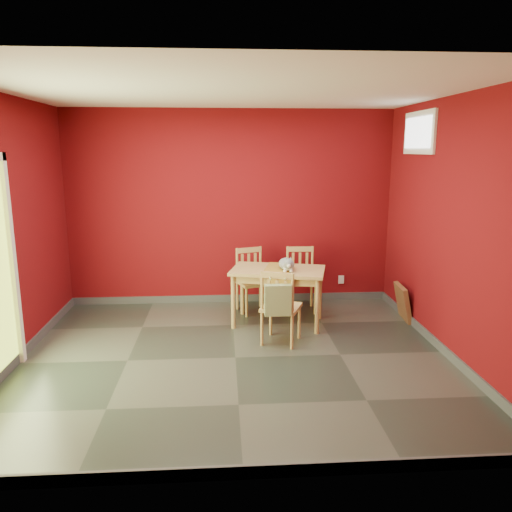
{
  "coord_description": "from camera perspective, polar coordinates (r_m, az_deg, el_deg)",
  "views": [
    {
      "loc": [
        -0.12,
        -4.93,
        2.16
      ],
      "look_at": [
        0.25,
        0.45,
        1.0
      ],
      "focal_mm": 35.0,
      "sensor_mm": 36.0,
      "label": 1
    }
  ],
  "objects": [
    {
      "name": "ground",
      "position": [
        5.39,
        -2.37,
        -11.52
      ],
      "size": [
        4.5,
        4.5,
        0.0
      ],
      "primitive_type": "plane",
      "color": "#2D342D",
      "rests_on": "ground"
    },
    {
      "name": "room_shell",
      "position": [
        5.37,
        -2.38,
        -11.03
      ],
      "size": [
        4.5,
        4.5,
        4.5
      ],
      "color": "#60090E",
      "rests_on": "ground"
    },
    {
      "name": "window",
      "position": [
        6.38,
        18.13,
        13.25
      ],
      "size": [
        0.05,
        0.9,
        0.5
      ],
      "color": "white",
      "rests_on": "room_shell"
    },
    {
      "name": "outlet_plate",
      "position": [
        7.37,
        9.71,
        -2.67
      ],
      "size": [
        0.08,
        0.02,
        0.12
      ],
      "primitive_type": "cube",
      "color": "silver",
      "rests_on": "room_shell"
    },
    {
      "name": "dining_table",
      "position": [
        6.2,
        2.52,
        -2.27
      ],
      "size": [
        1.26,
        0.92,
        0.71
      ],
      "color": "tan",
      "rests_on": "ground"
    },
    {
      "name": "table_runner",
      "position": [
        6.08,
        2.64,
        -2.18
      ],
      "size": [
        0.46,
        0.72,
        0.33
      ],
      "color": "olive",
      "rests_on": "dining_table"
    },
    {
      "name": "chair_far_left",
      "position": [
        6.73,
        -0.41,
        -2.7
      ],
      "size": [
        0.51,
        0.51,
        0.86
      ],
      "color": "tan",
      "rests_on": "ground"
    },
    {
      "name": "chair_far_right",
      "position": [
        6.81,
        5.14,
        -2.57
      ],
      "size": [
        0.41,
        0.41,
        0.86
      ],
      "color": "tan",
      "rests_on": "ground"
    },
    {
      "name": "chair_near",
      "position": [
        5.61,
        2.78,
        -5.72
      ],
      "size": [
        0.52,
        0.52,
        0.86
      ],
      "color": "tan",
      "rests_on": "ground"
    },
    {
      "name": "tote_bag",
      "position": [
        5.38,
        2.52,
        -5.04
      ],
      "size": [
        0.29,
        0.18,
        0.41
      ],
      "color": "#7F8F5C",
      "rests_on": "chair_near"
    },
    {
      "name": "cat",
      "position": [
        6.13,
        3.51,
        -0.66
      ],
      "size": [
        0.29,
        0.43,
        0.2
      ],
      "primitive_type": null,
      "rotation": [
        0.0,
        0.0,
        -0.23
      ],
      "color": "slate",
      "rests_on": "table_runner"
    },
    {
      "name": "picture_frame",
      "position": [
        6.72,
        16.43,
        -5.11
      ],
      "size": [
        0.18,
        0.46,
        0.46
      ],
      "color": "brown",
      "rests_on": "ground"
    }
  ]
}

